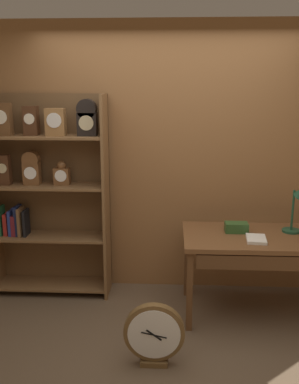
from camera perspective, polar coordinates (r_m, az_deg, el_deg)
ground_plane at (r=3.38m, az=2.17°, el=-22.22°), size 10.00×10.00×0.00m
back_wood_panel at (r=4.15m, az=2.60°, el=4.24°), size 4.80×0.05×2.60m
bookshelf at (r=4.18m, az=-13.64°, el=0.50°), size 1.13×0.34×1.94m
workbench at (r=3.84m, az=14.14°, el=-6.92°), size 1.27×0.73×0.74m
toolbox_small at (r=3.86m, az=11.55°, el=-4.67°), size 0.20×0.12×0.09m
open_repair_manual at (r=3.70m, az=14.09°, el=-6.12°), size 0.18×0.24×0.02m
round_clock_large at (r=3.26m, az=0.62°, el=-18.50°), size 0.45×0.11×0.49m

